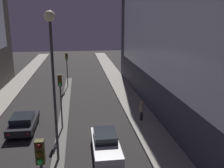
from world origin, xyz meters
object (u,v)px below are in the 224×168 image
at_px(pedestrian_on_right_sidewalk, 141,110).
at_px(traffic_light_mid, 60,89).
at_px(street_lamp, 52,55).
at_px(traffic_light_far, 67,62).
at_px(car_left_lane, 23,122).
at_px(car_right_lane, 106,144).

bearing_deg(pedestrian_on_right_sidewalk, traffic_light_mid, -174.87).
relative_size(street_lamp, pedestrian_on_right_sidewalk, 5.25).
distance_m(traffic_light_mid, traffic_light_far, 12.98).
xyz_separation_m(traffic_light_far, pedestrian_on_right_sidewalk, (6.75, -12.37, -2.31)).
height_order(car_left_lane, car_right_lane, car_right_lane).
relative_size(traffic_light_mid, street_lamp, 0.49).
xyz_separation_m(car_left_lane, car_right_lane, (6.17, -4.57, 0.05)).
relative_size(traffic_light_far, pedestrian_on_right_sidewalk, 2.57).
relative_size(traffic_light_mid, car_right_lane, 0.97).
xyz_separation_m(street_lamp, car_right_lane, (3.08, 0.39, -6.02)).
distance_m(traffic_light_mid, car_left_lane, 4.11).
relative_size(car_right_lane, pedestrian_on_right_sidewalk, 2.65).
xyz_separation_m(traffic_light_mid, car_left_lane, (-3.08, 0.28, -2.70)).
bearing_deg(street_lamp, pedestrian_on_right_sidewalk, 38.04).
height_order(street_lamp, car_right_lane, street_lamp).
relative_size(car_left_lane, pedestrian_on_right_sidewalk, 2.48).
distance_m(car_right_lane, pedestrian_on_right_sidewalk, 6.13).
height_order(traffic_light_mid, traffic_light_far, same).
height_order(car_left_lane, pedestrian_on_right_sidewalk, pedestrian_on_right_sidewalk).
bearing_deg(traffic_light_mid, pedestrian_on_right_sidewalk, 5.13).
distance_m(traffic_light_far, pedestrian_on_right_sidewalk, 14.29).
distance_m(street_lamp, pedestrian_on_right_sidewalk, 10.29).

